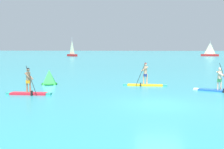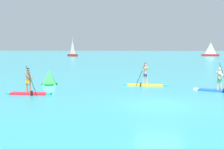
{
  "view_description": "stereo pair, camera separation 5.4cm",
  "coord_description": "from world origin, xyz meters",
  "px_view_note": "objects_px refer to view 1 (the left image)",
  "views": [
    {
      "loc": [
        -1.04,
        -14.3,
        3.07
      ],
      "look_at": [
        -3.26,
        6.36,
        0.95
      ],
      "focal_mm": 42.73,
      "sensor_mm": 36.0,
      "label": 1
    },
    {
      "loc": [
        -0.99,
        -14.29,
        3.07
      ],
      "look_at": [
        -3.26,
        6.36,
        0.95
      ],
      "focal_mm": 42.73,
      "sensor_mm": 36.0,
      "label": 2
    }
  ],
  "objects_px": {
    "paddleboarder_far_right": "(220,87)",
    "sailboat_left_horizon": "(72,54)",
    "race_marker_buoy": "(49,78)",
    "paddleboarder_mid_center": "(145,81)",
    "paddleboarder_near_left": "(29,89)",
    "sailboat_right_horizon": "(210,54)"
  },
  "relations": [
    {
      "from": "paddleboarder_mid_center",
      "to": "paddleboarder_far_right",
      "type": "height_order",
      "value": "paddleboarder_far_right"
    },
    {
      "from": "sailboat_left_horizon",
      "to": "paddleboarder_mid_center",
      "type": "bearing_deg",
      "value": -28.1
    },
    {
      "from": "paddleboarder_near_left",
      "to": "paddleboarder_mid_center",
      "type": "distance_m",
      "value": 9.02
    },
    {
      "from": "paddleboarder_near_left",
      "to": "paddleboarder_far_right",
      "type": "height_order",
      "value": "paddleboarder_far_right"
    },
    {
      "from": "paddleboarder_far_right",
      "to": "sailboat_left_horizon",
      "type": "height_order",
      "value": "sailboat_left_horizon"
    },
    {
      "from": "sailboat_right_horizon",
      "to": "paddleboarder_near_left",
      "type": "bearing_deg",
      "value": 83.59
    },
    {
      "from": "paddleboarder_mid_center",
      "to": "race_marker_buoy",
      "type": "height_order",
      "value": "paddleboarder_mid_center"
    },
    {
      "from": "paddleboarder_far_right",
      "to": "sailboat_left_horizon",
      "type": "bearing_deg",
      "value": 135.52
    },
    {
      "from": "paddleboarder_mid_center",
      "to": "paddleboarder_near_left",
      "type": "bearing_deg",
      "value": 35.26
    },
    {
      "from": "race_marker_buoy",
      "to": "paddleboarder_mid_center",
      "type": "bearing_deg",
      "value": 1.18
    },
    {
      "from": "paddleboarder_far_right",
      "to": "race_marker_buoy",
      "type": "xyz_separation_m",
      "value": [
        -13.01,
        2.12,
        0.21
      ]
    },
    {
      "from": "paddleboarder_near_left",
      "to": "paddleboarder_mid_center",
      "type": "height_order",
      "value": "paddleboarder_near_left"
    },
    {
      "from": "paddleboarder_near_left",
      "to": "sailboat_left_horizon",
      "type": "bearing_deg",
      "value": 100.97
    },
    {
      "from": "sailboat_right_horizon",
      "to": "sailboat_left_horizon",
      "type": "bearing_deg",
      "value": 23.16
    },
    {
      "from": "sailboat_left_horizon",
      "to": "paddleboarder_near_left",
      "type": "bearing_deg",
      "value": -34.87
    },
    {
      "from": "race_marker_buoy",
      "to": "sailboat_left_horizon",
      "type": "xyz_separation_m",
      "value": [
        -15.76,
        67.84,
        0.29
      ]
    },
    {
      "from": "paddleboarder_far_right",
      "to": "race_marker_buoy",
      "type": "bearing_deg",
      "value": -166.07
    },
    {
      "from": "sailboat_left_horizon",
      "to": "paddleboarder_far_right",
      "type": "bearing_deg",
      "value": -24.99
    },
    {
      "from": "paddleboarder_near_left",
      "to": "paddleboarder_far_right",
      "type": "xyz_separation_m",
      "value": [
        12.72,
        2.62,
        -0.03
      ]
    },
    {
      "from": "paddleboarder_near_left",
      "to": "sailboat_right_horizon",
      "type": "distance_m",
      "value": 85.21
    },
    {
      "from": "paddleboarder_near_left",
      "to": "sailboat_right_horizon",
      "type": "relative_size",
      "value": 0.49
    },
    {
      "from": "paddleboarder_mid_center",
      "to": "paddleboarder_far_right",
      "type": "relative_size",
      "value": 1.05
    }
  ]
}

